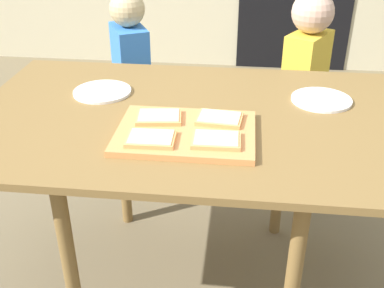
{
  "coord_description": "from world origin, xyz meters",
  "views": [
    {
      "loc": [
        0.16,
        -1.4,
        1.41
      ],
      "look_at": [
        0.0,
        0.0,
        0.62
      ],
      "focal_mm": 44.49,
      "sensor_mm": 36.0,
      "label": 1
    }
  ],
  "objects": [
    {
      "name": "dining_table",
      "position": [
        0.0,
        0.0,
        0.66
      ],
      "size": [
        1.46,
        0.91,
        0.73
      ],
      "color": "brown",
      "rests_on": "ground"
    },
    {
      "name": "cutting_board",
      "position": [
        0.0,
        -0.14,
        0.74
      ],
      "size": [
        0.41,
        0.31,
        0.02
      ],
      "primitive_type": "cube",
      "color": "#D78E4F",
      "rests_on": "dining_table"
    },
    {
      "name": "child_left",
      "position": [
        -0.39,
        0.77,
        0.55
      ],
      "size": [
        0.23,
        0.28,
        0.97
      ],
      "color": "#3F3448",
      "rests_on": "ground"
    },
    {
      "name": "child_right",
      "position": [
        0.45,
        0.78,
        0.58
      ],
      "size": [
        0.24,
        0.28,
        0.98
      ],
      "color": "#3C2642",
      "rests_on": "ground"
    },
    {
      "name": "ground_plane",
      "position": [
        0.0,
        0.0,
        0.0
      ],
      "size": [
        16.0,
        16.0,
        0.0
      ],
      "primitive_type": "plane",
      "color": "#74664A"
    },
    {
      "name": "pizza_slice_near_left",
      "position": [
        -0.09,
        -0.22,
        0.76
      ],
      "size": [
        0.14,
        0.11,
        0.02
      ],
      "color": "#E69957",
      "rests_on": "cutting_board"
    },
    {
      "name": "plate_white_left",
      "position": [
        -0.34,
        0.14,
        0.74
      ],
      "size": [
        0.21,
        0.21,
        0.01
      ],
      "primitive_type": "cylinder",
      "color": "white",
      "rests_on": "dining_table"
    },
    {
      "name": "plate_white_right",
      "position": [
        0.44,
        0.16,
        0.74
      ],
      "size": [
        0.21,
        0.21,
        0.01
      ],
      "primitive_type": "cylinder",
      "color": "white",
      "rests_on": "dining_table"
    },
    {
      "name": "pizza_slice_near_right",
      "position": [
        0.1,
        -0.21,
        0.76
      ],
      "size": [
        0.14,
        0.11,
        0.02
      ],
      "color": "#E69957",
      "rests_on": "cutting_board"
    },
    {
      "name": "pizza_slice_far_left",
      "position": [
        -0.09,
        -0.08,
        0.76
      ],
      "size": [
        0.15,
        0.12,
        0.02
      ],
      "color": "#E69957",
      "rests_on": "cutting_board"
    },
    {
      "name": "pizza_slice_far_right",
      "position": [
        0.1,
        -0.07,
        0.76
      ],
      "size": [
        0.15,
        0.12,
        0.02
      ],
      "color": "#E69957",
      "rests_on": "cutting_board"
    }
  ]
}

